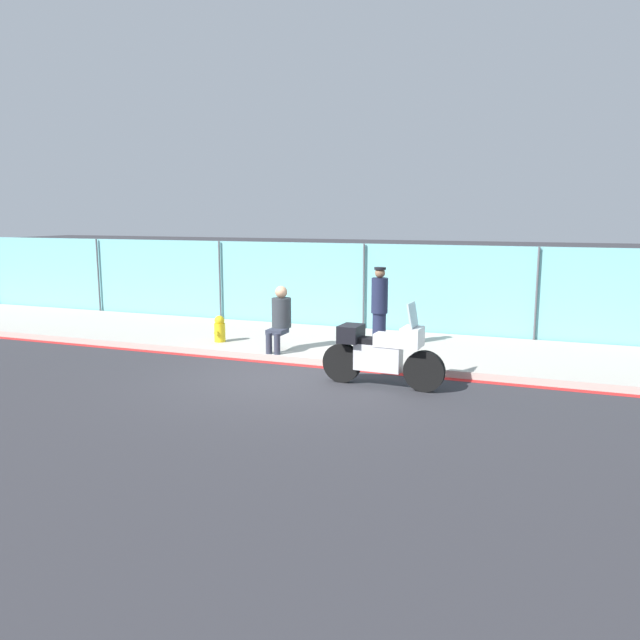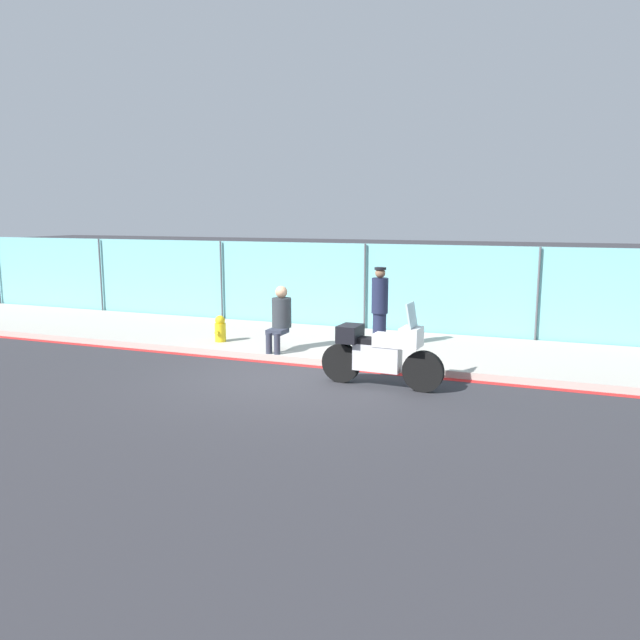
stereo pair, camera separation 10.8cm
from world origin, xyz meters
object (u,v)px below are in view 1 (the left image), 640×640
at_px(person_seated_on_curb, 280,315).
at_px(fire_hydrant, 220,329).
at_px(officer_standing, 379,307).
at_px(motorcycle, 381,352).

xyz_separation_m(person_seated_on_curb, fire_hydrant, (-1.65, 0.34, -0.46)).
bearing_deg(person_seated_on_curb, officer_standing, 28.88).
xyz_separation_m(officer_standing, person_seated_on_curb, (-1.86, -1.02, -0.14)).
height_order(officer_standing, fire_hydrant, officer_standing).
bearing_deg(officer_standing, person_seated_on_curb, -151.12).
relative_size(officer_standing, fire_hydrant, 2.90).
height_order(officer_standing, person_seated_on_curb, officer_standing).
relative_size(motorcycle, officer_standing, 1.28).
bearing_deg(person_seated_on_curb, fire_hydrant, 168.26).
bearing_deg(fire_hydrant, officer_standing, 11.01).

